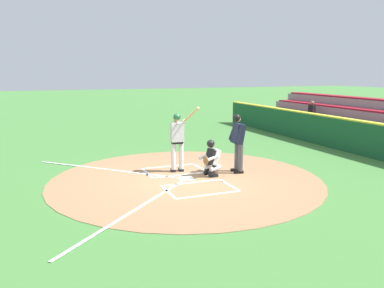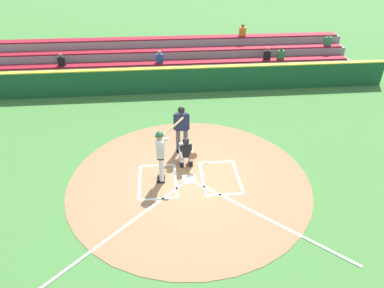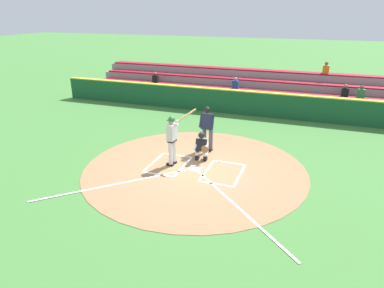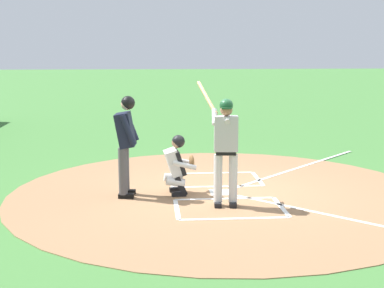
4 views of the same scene
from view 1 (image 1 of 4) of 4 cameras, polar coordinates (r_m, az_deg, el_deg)
The scene contains 8 objects.
ground_plane at distance 11.54m, azimuth -0.90°, elevation -5.19°, with size 120.00×120.00×0.00m, color #427A38.
dirt_circle at distance 11.53m, azimuth -0.90°, elevation -5.17°, with size 8.00×8.00×0.01m, color #99704C.
home_plate_and_chalk at distance 11.26m, azimuth -5.11°, elevation -5.55°, with size 7.93×4.91×0.01m.
batter at distance 12.13m, azimuth -2.14°, elevation 0.91°, with size 0.98×0.65×2.13m.
catcher at distance 11.73m, azimuth 2.86°, elevation -1.97°, with size 0.63×0.61×1.13m.
plate_umpire at distance 12.13m, azimuth 6.78°, elevation 0.73°, with size 0.60×0.45×1.86m.
baseball at distance 11.25m, azimuth 4.51°, elevation -5.45°, with size 0.07×0.07×0.07m, color white.
backstop_wall at distance 15.65m, azimuth 25.70°, elevation 0.40°, with size 22.00×0.36×1.31m.
Camera 1 is at (-10.37, 3.94, 3.15)m, focal length 36.19 mm.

